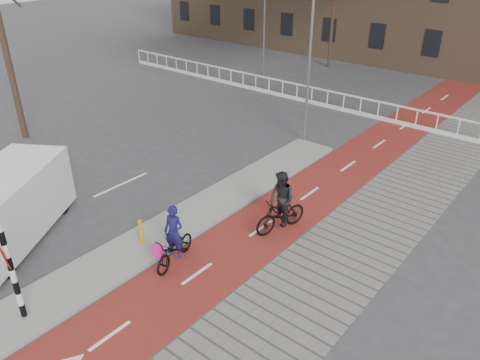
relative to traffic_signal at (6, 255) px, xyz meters
The scene contains 14 objects.
ground 2.90m from the traffic_signal, 73.47° to the left, with size 120.00×120.00×0.00m, color #38383A.
bike_lane 12.36m from the traffic_signal, 80.09° to the left, with size 2.50×60.00×0.01m, color maroon.
sidewalk 13.13m from the traffic_signal, 67.82° to the left, with size 3.00×60.00×0.01m, color slate.
curb_island 6.32m from the traffic_signal, 90.95° to the left, with size 1.80×16.00×0.12m, color gray.
traffic_signal is the anchor object (origin of this frame).
bollard 4.16m from the traffic_signal, 91.52° to the left, with size 0.12×0.12×0.84m, color #D39C0B.
cyclist_near 4.40m from the traffic_signal, 72.47° to the left, with size 1.05×1.90×1.89m.
cyclist_far 7.88m from the traffic_signal, 70.28° to the left, with size 1.08×2.02×2.07m.
van 4.01m from the traffic_signal, 156.77° to the left, with size 4.40×5.33×2.16m.
railing 19.60m from the traffic_signal, 103.02° to the left, with size 28.00×0.10×0.99m.
tree_left 13.01m from the traffic_signal, 151.41° to the left, with size 0.28×0.28×8.71m, color black.
tree_mid 27.90m from the traffic_signal, 104.27° to the left, with size 0.23×0.23×8.07m, color black.
streetlight_near 14.28m from the traffic_signal, 92.94° to the left, with size 0.12×0.12×8.83m, color slate.
streetlight_left 24.23m from the traffic_signal, 112.57° to the left, with size 0.12×0.12×8.37m, color slate.
Camera 1 is at (9.11, -5.33, 8.54)m, focal length 35.00 mm.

